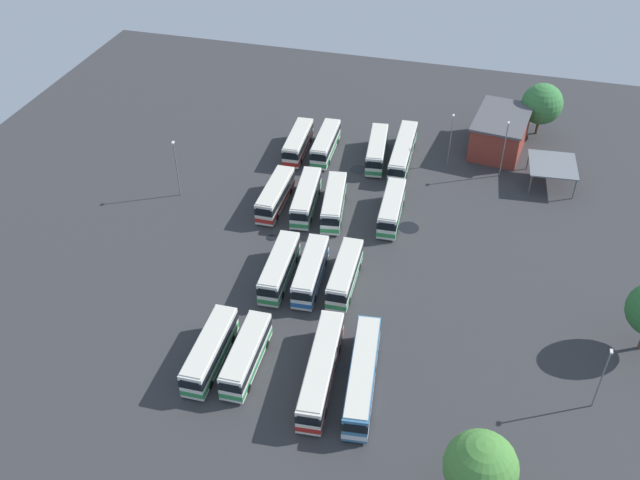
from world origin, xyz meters
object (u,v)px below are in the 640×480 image
Objects in this scene: lamp_post_near_entrance at (451,138)px; lamp_post_by_building at (176,167)px; maintenance_shelter at (553,165)px; bus_row1_slot0 at (275,195)px; bus_row2_slot3 at (345,274)px; bus_row0_slot1 at (326,144)px; bus_row3_slot4 at (362,375)px; bus_row3_slot0 at (210,351)px; bus_row1_slot4 at (392,208)px; bus_row0_slot4 at (403,151)px; bus_row3_slot1 at (246,355)px; depot_building at (500,132)px; bus_row3_slot3 at (321,369)px; bus_row1_slot1 at (306,197)px; tree_northeast at (481,467)px; bus_row0_slot3 at (377,149)px; lamp_post_mid_lot at (504,147)px; bus_row1_slot2 at (334,202)px; bus_row0_slot0 at (298,142)px; bus_row2_slot1 at (279,267)px; lamp_post_far_corner at (602,377)px; bus_row2_slot2 at (310,271)px.

lamp_post_near_entrance is 0.97× the size of lamp_post_by_building.
maintenance_shelter is at bearing 84.75° from lamp_post_near_entrance.
bus_row1_slot0 and bus_row2_slot3 have the same top height.
bus_row0_slot1 is 48.07m from bus_row3_slot4.
bus_row1_slot4 is at bearing 156.05° from bus_row3_slot0.
bus_row0_slot4 and bus_row3_slot0 have the same top height.
bus_row3_slot1 is at bearing 12.25° from bus_row1_slot0.
depot_building is (-54.90, 23.11, 1.05)m from bus_row3_slot1.
bus_row3_slot4 is (-0.33, 4.37, 0.00)m from bus_row3_slot3.
bus_row1_slot4 is 0.73× the size of bus_row3_slot3.
bus_row1_slot1 is (16.10, -11.06, -0.00)m from bus_row0_slot4.
bus_row0_slot1 is 1.02× the size of bus_row1_slot4.
bus_row3_slot4 is at bearing 49.77° from lamp_post_by_building.
bus_row1_slot0 is 51.34m from tree_northeast.
bus_row0_slot3 is 1.26× the size of lamp_post_mid_lot.
bus_row1_slot2 is 1.33× the size of lamp_post_near_entrance.
bus_row1_slot1 and bus_row3_slot0 have the same top height.
lamp_post_near_entrance is (-2.71, 23.53, 2.84)m from bus_row0_slot0.
bus_row2_slot1 is (31.31, -5.95, -0.00)m from bus_row0_slot3.
bus_row1_slot1 is at bearing -46.04° from depot_building.
lamp_post_by_building is at bearing -86.29° from bus_row1_slot2.
bus_row0_slot4 is 1.69× the size of tree_northeast.
depot_building is at bearing -165.46° from lamp_post_far_corner.
lamp_post_by_building reaches higher than bus_row3_slot0.
bus_row1_slot2 and bus_row3_slot1 have the same top height.
bus_row0_slot0 is at bearing -79.48° from bus_row0_slot1.
bus_row2_slot2 is at bearing 11.43° from bus_row0_slot1.
bus_row2_slot1 is at bearing -45.77° from maintenance_shelter.
bus_row0_slot1 is at bearing 168.55° from bus_row1_slot0.
bus_row3_slot0 is at bearing 4.71° from bus_row1_slot0.
lamp_post_mid_lot is at bearing -163.80° from lamp_post_far_corner.
lamp_post_by_building is at bearing -85.82° from bus_row1_slot4.
lamp_post_by_building reaches higher than bus_row1_slot4.
lamp_post_mid_lot is at bearing 151.25° from bus_row2_slot3.
bus_row3_slot1 is (30.45, -1.98, -0.00)m from bus_row1_slot2.
bus_row1_slot1 is 1.04× the size of bus_row2_slot1.
bus_row1_slot2 is at bearing 18.96° from bus_row0_slot1.
bus_row1_slot4 is 32.81m from bus_row3_slot1.
bus_row2_slot2 reaches higher than maintenance_shelter.
bus_row2_slot2 is 17.70m from bus_row3_slot4.
bus_row3_slot4 is 1.83× the size of maintenance_shelter.
bus_row1_slot4 is 1.24× the size of tree_northeast.
bus_row3_slot4 is at bearing -129.82° from tree_northeast.
bus_row2_slot3 is 0.72× the size of bus_row3_slot4.
bus_row1_slot4 is 1.01× the size of bus_row2_slot3.
bus_row0_slot0 is 1.25× the size of lamp_post_near_entrance.
bus_row0_slot1 is at bearing -137.62° from bus_row1_slot4.
bus_row0_slot4 is 34.81m from lamp_post_by_building.
bus_row0_slot4 is (-1.60, 16.57, 0.00)m from bus_row0_slot0.
bus_row3_slot4 is 1.72× the size of lamp_post_near_entrance.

